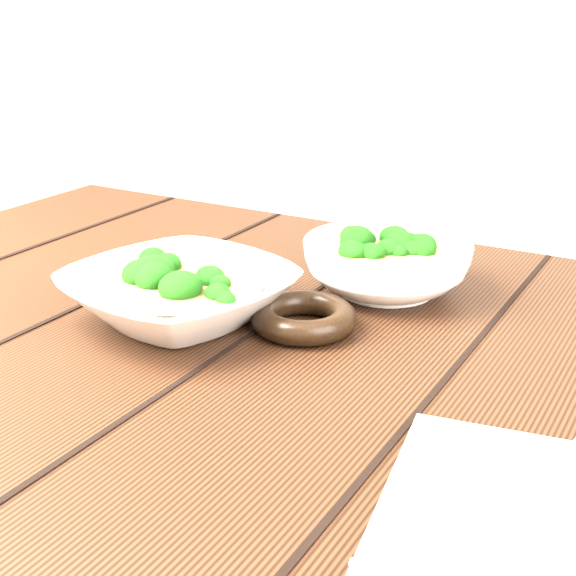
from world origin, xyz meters
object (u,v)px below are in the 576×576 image
Objects in this scene: soup_bowl_front at (179,293)px; trivet at (304,317)px; soup_bowl_back at (387,264)px; table at (270,444)px.

soup_bowl_front reaches higher than trivet.
soup_bowl_front is 0.13m from trivet.
soup_bowl_back is 1.82× the size of trivet.
soup_bowl_back reaches higher than table.
table is at bearing -117.22° from trivet.
trivet reaches higher than table.
soup_bowl_back is (0.05, 0.18, 0.15)m from table.
table is at bearing -105.15° from soup_bowl_back.
soup_bowl_back is 0.14m from trivet.
soup_bowl_front is 0.24m from soup_bowl_back.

